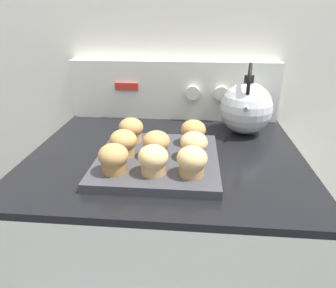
{
  "coord_description": "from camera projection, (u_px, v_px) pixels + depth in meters",
  "views": [
    {
      "loc": [
        0.07,
        -0.42,
        1.28
      ],
      "look_at": [
        0.01,
        0.23,
        1.0
      ],
      "focal_mm": 32.0,
      "sensor_mm": 36.0,
      "label": 1
    }
  ],
  "objects": [
    {
      "name": "wall_back",
      "position": [
        175.0,
        38.0,
        1.02
      ],
      "size": [
        8.0,
        0.05,
        2.4
      ],
      "color": "silver",
      "rests_on": "ground_plane"
    },
    {
      "name": "stove_range",
      "position": [
        167.0,
        274.0,
        1.02
      ],
      "size": [
        0.73,
        0.66,
        0.93
      ],
      "color": "silver",
      "rests_on": "ground_plane"
    },
    {
      "name": "control_panel",
      "position": [
        175.0,
        90.0,
        1.04
      ],
      "size": [
        0.71,
        0.07,
        0.2
      ],
      "color": "silver",
      "rests_on": "stove_range"
    },
    {
      "name": "muffin_pan",
      "position": [
        158.0,
        160.0,
        0.75
      ],
      "size": [
        0.3,
        0.3,
        0.02
      ],
      "color": "#38383D",
      "rests_on": "stove_range"
    },
    {
      "name": "muffin_r0_c0",
      "position": [
        113.0,
        158.0,
        0.66
      ],
      "size": [
        0.07,
        0.07,
        0.07
      ],
      "color": "olive",
      "rests_on": "muffin_pan"
    },
    {
      "name": "muffin_r0_c1",
      "position": [
        153.0,
        160.0,
        0.65
      ],
      "size": [
        0.07,
        0.07,
        0.07
      ],
      "color": "tan",
      "rests_on": "muffin_pan"
    },
    {
      "name": "muffin_r0_c2",
      "position": [
        192.0,
        161.0,
        0.65
      ],
      "size": [
        0.07,
        0.07,
        0.07
      ],
      "color": "#A37A4C",
      "rests_on": "muffin_pan"
    },
    {
      "name": "muffin_r1_c0",
      "position": [
        123.0,
        143.0,
        0.74
      ],
      "size": [
        0.07,
        0.07,
        0.07
      ],
      "color": "tan",
      "rests_on": "muffin_pan"
    },
    {
      "name": "muffin_r1_c1",
      "position": [
        156.0,
        144.0,
        0.73
      ],
      "size": [
        0.07,
        0.07,
        0.07
      ],
      "color": "#A37A4C",
      "rests_on": "muffin_pan"
    },
    {
      "name": "muffin_r1_c2",
      "position": [
        194.0,
        145.0,
        0.72
      ],
      "size": [
        0.07,
        0.07,
        0.07
      ],
      "color": "tan",
      "rests_on": "muffin_pan"
    },
    {
      "name": "muffin_r2_c0",
      "position": [
        131.0,
        130.0,
        0.82
      ],
      "size": [
        0.07,
        0.07,
        0.07
      ],
      "color": "tan",
      "rests_on": "muffin_pan"
    },
    {
      "name": "muffin_r2_c2",
      "position": [
        193.0,
        132.0,
        0.8
      ],
      "size": [
        0.07,
        0.07,
        0.07
      ],
      "color": "tan",
      "rests_on": "muffin_pan"
    },
    {
      "name": "tea_kettle",
      "position": [
        246.0,
        107.0,
        0.91
      ],
      "size": [
        0.16,
        0.19,
        0.22
      ],
      "color": "silver",
      "rests_on": "stove_range"
    }
  ]
}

